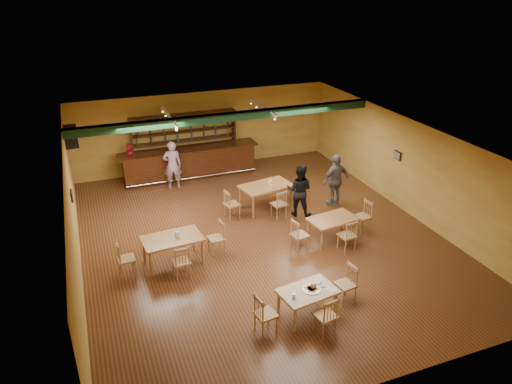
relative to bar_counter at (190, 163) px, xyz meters
name	(u,v)px	position (x,y,z in m)	size (l,w,h in m)	color
floor	(260,236)	(0.83, -5.15, -0.56)	(12.00, 12.00, 0.00)	#4F2716
ceiling_beam	(228,117)	(0.83, -2.35, 2.31)	(10.00, 0.30, 0.25)	black
track_rail_left	(169,115)	(-0.97, -1.75, 2.38)	(0.05, 2.50, 0.05)	silver
track_rail_right	(262,106)	(2.23, -1.75, 2.38)	(0.05, 2.50, 0.05)	silver
ac_unit	(71,136)	(-3.97, -0.95, 1.79)	(0.34, 0.70, 0.48)	silver
picture_left	(72,196)	(-4.14, -4.15, 1.14)	(0.04, 0.34, 0.28)	black
picture_right	(398,155)	(5.80, -4.65, 1.14)	(0.04, 0.34, 0.28)	black
bar_counter	(190,163)	(0.00, 0.00, 0.00)	(5.19, 0.85, 1.13)	#38190B
back_bar_hutch	(185,143)	(0.00, 0.63, 0.57)	(4.02, 0.40, 2.28)	#38190B
poinsettia	(129,150)	(-2.15, 0.00, 0.79)	(0.25, 0.25, 0.45)	#A20E21
dining_table_b	(266,197)	(1.69, -3.51, -0.16)	(1.63, 0.98, 0.82)	#AD753D
dining_table_c	(173,250)	(-1.84, -5.67, -0.18)	(1.54, 0.92, 0.77)	#AD753D
dining_table_d	(332,229)	(2.72, -6.07, -0.22)	(1.37, 0.82, 0.69)	#AD753D
near_table	(307,303)	(0.53, -8.87, -0.23)	(1.26, 0.81, 0.68)	tan
pizza_tray	(312,289)	(0.62, -8.87, 0.12)	(0.40, 0.40, 0.01)	silver
parmesan_shaker	(294,296)	(0.12, -9.00, 0.17)	(0.07, 0.07, 0.11)	#EAE5C6
napkin_stack	(317,282)	(0.84, -8.69, 0.13)	(0.20, 0.15, 0.03)	white
pizza_server	(316,286)	(0.75, -8.82, 0.13)	(0.32, 0.09, 0.00)	silver
side_plate	(332,290)	(1.02, -9.05, 0.12)	(0.22, 0.22, 0.01)	white
patron_bar	(172,165)	(-0.81, -0.83, 0.32)	(0.64, 0.42, 1.76)	#834596
patron_right_a	(299,190)	(2.49, -4.31, 0.28)	(0.82, 0.64, 1.70)	black
patron_right_b	(336,180)	(3.92, -4.07, 0.32)	(1.04, 0.43, 1.77)	slate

